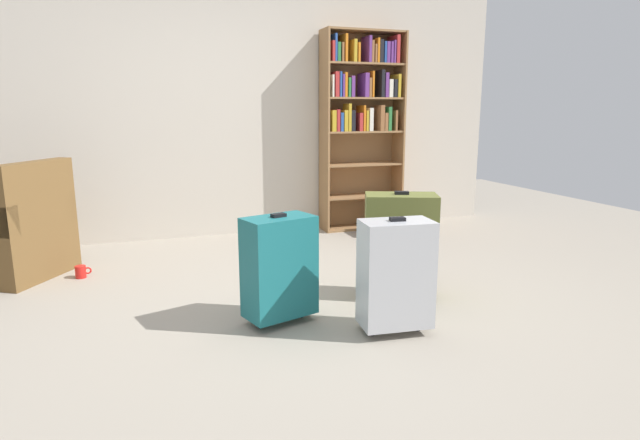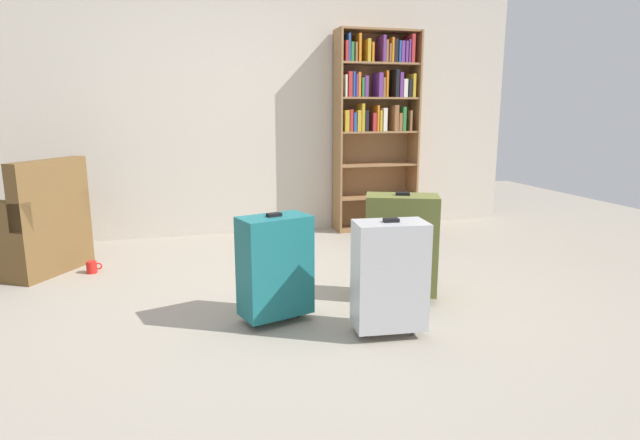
{
  "view_description": "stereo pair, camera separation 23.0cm",
  "coord_description": "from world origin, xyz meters",
  "views": [
    {
      "loc": [
        -0.99,
        -3.21,
        1.28
      ],
      "look_at": [
        0.15,
        0.06,
        0.55
      ],
      "focal_mm": 29.68,
      "sensor_mm": 36.0,
      "label": 1
    },
    {
      "loc": [
        -0.77,
        -3.28,
        1.28
      ],
      "look_at": [
        0.15,
        0.06,
        0.55
      ],
      "focal_mm": 29.68,
      "sensor_mm": 36.0,
      "label": 2
    }
  ],
  "objects": [
    {
      "name": "bookshelf",
      "position": [
        1.28,
        2.02,
        1.23
      ],
      "size": [
        0.87,
        0.3,
        2.07
      ],
      "color": "olive",
      "rests_on": "ground"
    },
    {
      "name": "storage_box",
      "position": [
        1.43,
        1.64,
        0.12
      ],
      "size": [
        0.37,
        0.31,
        0.23
      ],
      "color": "black",
      "rests_on": "ground"
    },
    {
      "name": "armchair",
      "position": [
        -1.93,
        1.3,
        0.32
      ],
      "size": [
        0.97,
        0.97,
        0.9
      ],
      "color": "brown",
      "rests_on": "ground"
    },
    {
      "name": "suitcase_olive",
      "position": [
        0.67,
        -0.09,
        0.38
      ],
      "size": [
        0.54,
        0.42,
        0.74
      ],
      "color": "brown",
      "rests_on": "ground"
    },
    {
      "name": "suitcase_silver",
      "position": [
        0.37,
        -0.62,
        0.36
      ],
      "size": [
        0.42,
        0.27,
        0.69
      ],
      "color": "#B7BABF",
      "rests_on": "ground"
    },
    {
      "name": "back_wall",
      "position": [
        0.0,
        2.22,
        1.3
      ],
      "size": [
        5.74,
        0.1,
        2.6
      ],
      "primitive_type": "cube",
      "color": "beige",
      "rests_on": "ground"
    },
    {
      "name": "suitcase_teal",
      "position": [
        -0.22,
        -0.25,
        0.35
      ],
      "size": [
        0.47,
        0.35,
        0.68
      ],
      "color": "#19666B",
      "rests_on": "ground"
    },
    {
      "name": "mug",
      "position": [
        -1.45,
        1.09,
        0.05
      ],
      "size": [
        0.12,
        0.08,
        0.1
      ],
      "color": "red",
      "rests_on": "ground"
    },
    {
      "name": "ground_plane",
      "position": [
        0.0,
        0.0,
        0.0
      ],
      "size": [
        10.05,
        10.05,
        0.0
      ],
      "primitive_type": "plane",
      "color": "#9E9384"
    }
  ]
}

